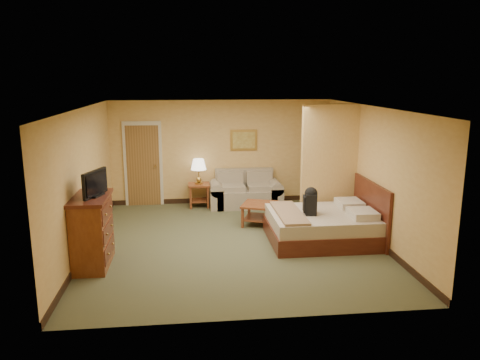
{
  "coord_description": "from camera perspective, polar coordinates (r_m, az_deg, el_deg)",
  "views": [
    {
      "loc": [
        -0.83,
        -8.61,
        3.15
      ],
      "look_at": [
        0.2,
        0.6,
        1.1
      ],
      "focal_mm": 35.0,
      "sensor_mm": 36.0,
      "label": 1
    }
  ],
  "objects": [
    {
      "name": "dresser",
      "position": [
        8.28,
        -17.59,
        -5.95
      ],
      "size": [
        0.6,
        1.14,
        1.22
      ],
      "color": "maroon",
      "rests_on": "floor"
    },
    {
      "name": "right_wall",
      "position": [
        9.5,
        15.9,
        0.76
      ],
      "size": [
        0.02,
        6.0,
        2.6
      ],
      "primitive_type": "cube",
      "color": "tan",
      "rests_on": "floor"
    },
    {
      "name": "loveseat",
      "position": [
        11.62,
        0.68,
        -1.78
      ],
      "size": [
        1.78,
        0.83,
        0.9
      ],
      "color": "gray",
      "rests_on": "floor"
    },
    {
      "name": "partition",
      "position": [
        10.16,
        10.81,
        1.74
      ],
      "size": [
        1.2,
        0.15,
        2.6
      ],
      "primitive_type": "cube",
      "color": "tan",
      "rests_on": "floor"
    },
    {
      "name": "coffee_table",
      "position": [
        10.16,
        2.45,
        -3.62
      ],
      "size": [
        0.94,
        0.94,
        0.47
      ],
      "rotation": [
        0.0,
        0.0,
        -0.35
      ],
      "color": "maroon",
      "rests_on": "floor"
    },
    {
      "name": "baseboard",
      "position": [
        12.03,
        -2.21,
        -2.44
      ],
      "size": [
        5.5,
        0.02,
        0.12
      ],
      "primitive_type": "cube",
      "color": "black",
      "rests_on": "floor"
    },
    {
      "name": "door",
      "position": [
        11.82,
        -11.72,
        1.87
      ],
      "size": [
        0.94,
        0.16,
        2.1
      ],
      "color": "beige",
      "rests_on": "floor"
    },
    {
      "name": "left_wall",
      "position": [
        9.01,
        -18.53,
        -0.04
      ],
      "size": [
        0.02,
        6.0,
        2.6
      ],
      "primitive_type": "cube",
      "color": "tan",
      "rests_on": "floor"
    },
    {
      "name": "back_wall",
      "position": [
        11.78,
        -2.26,
        3.41
      ],
      "size": [
        5.5,
        0.02,
        2.6
      ],
      "primitive_type": "cube",
      "color": "tan",
      "rests_on": "floor"
    },
    {
      "name": "floor",
      "position": [
        9.2,
        -0.82,
        -7.56
      ],
      "size": [
        6.0,
        6.0,
        0.0
      ],
      "primitive_type": "plane",
      "color": "#4E5134",
      "rests_on": "ground"
    },
    {
      "name": "wall_picture",
      "position": [
        11.77,
        0.45,
        4.89
      ],
      "size": [
        0.68,
        0.04,
        0.53
      ],
      "color": "#B78E3F",
      "rests_on": "back_wall"
    },
    {
      "name": "tv",
      "position": [
        8.05,
        -17.27,
        -0.48
      ],
      "size": [
        0.28,
        0.69,
        0.44
      ],
      "rotation": [
        0.0,
        0.0,
        -0.33
      ],
      "color": "black",
      "rests_on": "dresser"
    },
    {
      "name": "ceiling",
      "position": [
        8.66,
        -0.87,
        8.82
      ],
      "size": [
        6.0,
        6.0,
        0.0
      ],
      "primitive_type": "plane",
      "rotation": [
        3.14,
        0.0,
        0.0
      ],
      "color": "white",
      "rests_on": "back_wall"
    },
    {
      "name": "bed",
      "position": [
        9.34,
        10.45,
        -5.43
      ],
      "size": [
        2.1,
        1.78,
        1.15
      ],
      "color": "#461910",
      "rests_on": "floor"
    },
    {
      "name": "side_table",
      "position": [
        11.59,
        -5.02,
        -1.42
      ],
      "size": [
        0.52,
        0.52,
        0.58
      ],
      "color": "maroon",
      "rests_on": "floor"
    },
    {
      "name": "backpack",
      "position": [
        9.05,
        8.63,
        -2.43
      ],
      "size": [
        0.25,
        0.33,
        0.53
      ],
      "rotation": [
        0.0,
        0.0,
        -0.14
      ],
      "color": "black",
      "rests_on": "bed"
    },
    {
      "name": "table_lamp",
      "position": [
        11.45,
        -5.08,
        1.83
      ],
      "size": [
        0.38,
        0.38,
        0.62
      ],
      "color": "#B18F41",
      "rests_on": "side_table"
    }
  ]
}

